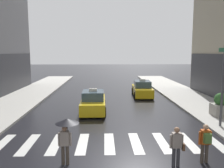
{
  "coord_description": "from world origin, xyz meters",
  "views": [
    {
      "loc": [
        -0.25,
        -8.33,
        4.57
      ],
      "look_at": [
        0.31,
        8.0,
        2.34
      ],
      "focal_mm": 37.54,
      "sensor_mm": 36.0,
      "label": 1
    }
  ],
  "objects_px": {
    "pedestrian_with_backpack": "(205,141)",
    "planter_near_corner": "(220,105)",
    "pedestrian_with_handbag": "(177,145)",
    "taxi_lead": "(93,102)",
    "pedestrian_with_umbrella": "(66,129)",
    "taxi_second": "(142,89)"
  },
  "relations": [
    {
      "from": "pedestrian_with_handbag",
      "to": "planter_near_corner",
      "type": "height_order",
      "value": "planter_near_corner"
    },
    {
      "from": "pedestrian_with_umbrella",
      "to": "planter_near_corner",
      "type": "xyz_separation_m",
      "value": [
        9.67,
        6.63,
        -0.64
      ]
    },
    {
      "from": "pedestrian_with_backpack",
      "to": "pedestrian_with_handbag",
      "type": "bearing_deg",
      "value": -167.58
    },
    {
      "from": "taxi_second",
      "to": "pedestrian_with_backpack",
      "type": "bearing_deg",
      "value": -89.35
    },
    {
      "from": "pedestrian_with_backpack",
      "to": "planter_near_corner",
      "type": "height_order",
      "value": "planter_near_corner"
    },
    {
      "from": "taxi_lead",
      "to": "pedestrian_with_umbrella",
      "type": "xyz_separation_m",
      "value": [
        -0.68,
        -8.62,
        0.79
      ]
    },
    {
      "from": "pedestrian_with_umbrella",
      "to": "pedestrian_with_handbag",
      "type": "relative_size",
      "value": 1.18
    },
    {
      "from": "taxi_lead",
      "to": "pedestrian_with_handbag",
      "type": "distance_m",
      "value": 9.72
    },
    {
      "from": "taxi_lead",
      "to": "pedestrian_with_handbag",
      "type": "xyz_separation_m",
      "value": [
        3.71,
        -8.99,
        0.21
      ]
    },
    {
      "from": "taxi_lead",
      "to": "pedestrian_with_umbrella",
      "type": "distance_m",
      "value": 8.69
    },
    {
      "from": "pedestrian_with_umbrella",
      "to": "pedestrian_with_backpack",
      "type": "distance_m",
      "value": 5.7
    },
    {
      "from": "taxi_second",
      "to": "taxi_lead",
      "type": "bearing_deg",
      "value": -127.65
    },
    {
      "from": "pedestrian_with_handbag",
      "to": "taxi_lead",
      "type": "bearing_deg",
      "value": 112.44
    },
    {
      "from": "pedestrian_with_umbrella",
      "to": "pedestrian_with_handbag",
      "type": "xyz_separation_m",
      "value": [
        4.39,
        -0.36,
        -0.58
      ]
    },
    {
      "from": "pedestrian_with_handbag",
      "to": "planter_near_corner",
      "type": "xyz_separation_m",
      "value": [
        5.28,
        6.99,
        -0.06
      ]
    },
    {
      "from": "taxi_second",
      "to": "pedestrian_with_umbrella",
      "type": "bearing_deg",
      "value": -110.3
    },
    {
      "from": "taxi_lead",
      "to": "pedestrian_with_umbrella",
      "type": "height_order",
      "value": "pedestrian_with_umbrella"
    },
    {
      "from": "taxi_lead",
      "to": "pedestrian_with_handbag",
      "type": "bearing_deg",
      "value": -67.56
    },
    {
      "from": "planter_near_corner",
      "to": "taxi_second",
      "type": "bearing_deg",
      "value": 116.84
    },
    {
      "from": "pedestrian_with_umbrella",
      "to": "pedestrian_with_handbag",
      "type": "bearing_deg",
      "value": -4.72
    },
    {
      "from": "pedestrian_with_umbrella",
      "to": "pedestrian_with_backpack",
      "type": "height_order",
      "value": "pedestrian_with_umbrella"
    },
    {
      "from": "pedestrian_with_handbag",
      "to": "planter_near_corner",
      "type": "distance_m",
      "value": 8.76
    }
  ]
}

